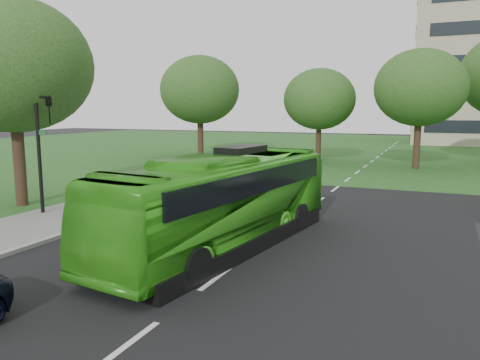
{
  "coord_description": "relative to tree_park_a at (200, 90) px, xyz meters",
  "views": [
    {
      "loc": [
        5.46,
        -13.17,
        4.65
      ],
      "look_at": [
        -2.43,
        5.36,
        1.6
      ],
      "focal_mm": 35.0,
      "sensor_mm": 36.0,
      "label": 1
    }
  ],
  "objects": [
    {
      "name": "tree_park_a",
      "position": [
        0.0,
        0.0,
        0.0
      ],
      "size": [
        7.05,
        7.05,
        9.37
      ],
      "color": "black",
      "rests_on": "ground"
    },
    {
      "name": "tree_park_c",
      "position": [
        18.23,
        1.71,
        -0.07
      ],
      "size": [
        6.98,
        6.98,
        9.27
      ],
      "color": "black",
      "rests_on": "ground"
    },
    {
      "name": "street_surfaces",
      "position": [
        13.96,
        -1.49,
        -6.33
      ],
      "size": [
        120.0,
        120.0,
        0.15
      ],
      "color": "black",
      "rests_on": "ground"
    },
    {
      "name": "tree_park_b",
      "position": [
        10.01,
        3.26,
        -0.84
      ],
      "size": [
        6.24,
        6.24,
        8.19
      ],
      "color": "black",
      "rests_on": "ground"
    },
    {
      "name": "tree_side_near",
      "position": [
        1.2,
        -20.96,
        0.32
      ],
      "size": [
        7.41,
        7.41,
        9.84
      ],
      "color": "black",
      "rests_on": "ground"
    },
    {
      "name": "traffic_light",
      "position": [
        4.05,
        -22.25,
        -2.99
      ],
      "size": [
        0.92,
        0.27,
        5.74
      ],
      "rotation": [
        0.0,
        0.0,
        -0.24
      ],
      "color": "black",
      "rests_on": "ground"
    },
    {
      "name": "bus",
      "position": [
        13.25,
        -23.38,
        -4.79
      ],
      "size": [
        4.19,
        11.53,
        3.14
      ],
      "primitive_type": "imported",
      "rotation": [
        0.0,
        0.0,
        -0.14
      ],
      "color": "green",
      "rests_on": "ground"
    },
    {
      "name": "tree_park_f",
      "position": [
        -2.77,
        5.22,
        0.39
      ],
      "size": [
        7.43,
        7.43,
        9.92
      ],
      "color": "black",
      "rests_on": "ground"
    },
    {
      "name": "ground",
      "position": [
        14.34,
        -24.25,
        -6.36
      ],
      "size": [
        160.0,
        160.0,
        0.0
      ],
      "primitive_type": "plane",
      "color": "black",
      "rests_on": "ground"
    }
  ]
}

